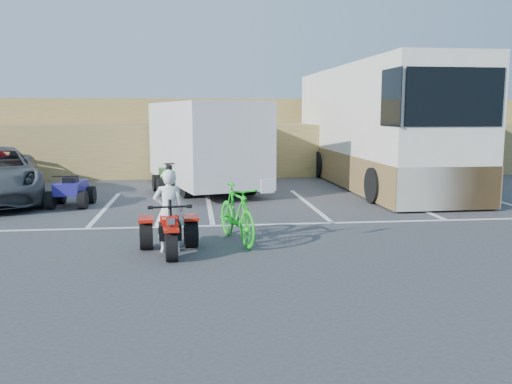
{
  "coord_description": "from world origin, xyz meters",
  "views": [
    {
      "loc": [
        -0.4,
        -9.31,
        2.48
      ],
      "look_at": [
        0.75,
        0.64,
        1.0
      ],
      "focal_mm": 38.0,
      "sensor_mm": 36.0,
      "label": 1
    }
  ],
  "objects": [
    {
      "name": "quad_atv_blue",
      "position": [
        -3.64,
        5.37,
        0.0
      ],
      "size": [
        1.09,
        1.42,
        0.89
      ],
      "primitive_type": null,
      "rotation": [
        0.0,
        0.0,
        -0.06
      ],
      "color": "navy",
      "rests_on": "ground"
    },
    {
      "name": "ground",
      "position": [
        0.0,
        0.0,
        0.0
      ],
      "size": [
        100.0,
        100.0,
        0.0
      ],
      "primitive_type": "plane",
      "color": "#343437",
      "rests_on": "ground"
    },
    {
      "name": "red_trike_atv",
      "position": [
        -0.84,
        0.12,
        0.0
      ],
      "size": [
        1.21,
        1.54,
        0.94
      ],
      "primitive_type": null,
      "rotation": [
        0.0,
        0.0,
        0.09
      ],
      "color": "#B6160A",
      "rests_on": "ground"
    },
    {
      "name": "quad_atv_green",
      "position": [
        -1.04,
        7.56,
        0.0
      ],
      "size": [
        1.42,
        1.71,
        0.99
      ],
      "primitive_type": null,
      "rotation": [
        0.0,
        0.0,
        0.21
      ],
      "color": "#175513",
      "rests_on": "ground"
    },
    {
      "name": "rider",
      "position": [
        -0.85,
        0.27,
        0.74
      ],
      "size": [
        0.57,
        0.4,
        1.49
      ],
      "primitive_type": "imported",
      "rotation": [
        0.0,
        0.0,
        3.23
      ],
      "color": "white",
      "rests_on": "ground"
    },
    {
      "name": "cargo_trailer",
      "position": [
        -0.04,
        8.15,
        1.51
      ],
      "size": [
        3.87,
        6.4,
        2.79
      ],
      "rotation": [
        0.0,
        0.0,
        0.26
      ],
      "color": "silver",
      "rests_on": "ground"
    },
    {
      "name": "green_dirt_bike",
      "position": [
        0.4,
        0.83,
        0.56
      ],
      "size": [
        1.0,
        1.95,
        1.13
      ],
      "primitive_type": "imported",
      "rotation": [
        0.0,
        0.0,
        0.26
      ],
      "color": "#14BF19",
      "rests_on": "ground"
    },
    {
      "name": "parking_stripes",
      "position": [
        0.87,
        4.07,
        0.0
      ],
      "size": [
        28.0,
        5.16,
        0.01
      ],
      "color": "white",
      "rests_on": "ground"
    },
    {
      "name": "grass_embankment",
      "position": [
        0.0,
        15.48,
        1.42
      ],
      "size": [
        40.0,
        8.5,
        3.1
      ],
      "color": "olive",
      "rests_on": "ground"
    },
    {
      "name": "rv_motorhome",
      "position": [
        5.8,
        8.76,
        1.71
      ],
      "size": [
        2.96,
        11.01,
        3.94
      ],
      "rotation": [
        0.0,
        0.0,
        0.02
      ],
      "color": "silver",
      "rests_on": "ground"
    }
  ]
}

